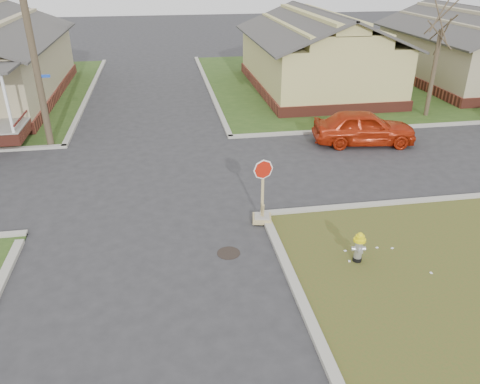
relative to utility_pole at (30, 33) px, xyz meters
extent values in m
plane|color=#2B2A2D|center=(4.20, -8.90, -4.66)|extent=(120.00, 120.00, 0.00)
cube|color=#2C4819|center=(26.20, 9.10, -4.64)|extent=(37.00, 19.00, 0.05)
cylinder|color=black|center=(6.40, -9.40, -4.66)|extent=(0.64, 0.64, 0.01)
cube|color=maroon|center=(14.20, 7.60, -4.36)|extent=(7.20, 11.20, 0.60)
cube|color=#CFC879|center=(14.20, 7.60, -2.76)|extent=(7.00, 11.00, 2.60)
cube|color=maroon|center=(24.20, 7.60, -4.36)|extent=(7.20, 11.20, 0.60)
cube|color=tan|center=(24.20, 7.60, -2.76)|extent=(7.00, 11.00, 2.60)
cylinder|color=#3C3023|center=(0.00, 0.00, -0.16)|extent=(0.28, 0.28, 9.00)
cylinder|color=#3C3023|center=(18.20, 1.30, -2.51)|extent=(0.22, 0.22, 4.20)
cylinder|color=black|center=(9.72, -10.39, -4.56)|extent=(0.24, 0.24, 0.11)
cylinder|color=#B7B7BC|center=(9.72, -10.39, -4.25)|extent=(0.21, 0.21, 0.50)
sphere|color=#B7B7BC|center=(9.72, -10.39, -4.00)|extent=(0.21, 0.21, 0.21)
cylinder|color=yellow|center=(9.72, -10.39, -3.96)|extent=(0.33, 0.33, 0.07)
cylinder|color=yellow|center=(9.72, -10.39, -3.88)|extent=(0.24, 0.24, 0.11)
sphere|color=yellow|center=(9.72, -10.39, -3.82)|extent=(0.16, 0.16, 0.16)
cube|color=#A28D58|center=(7.66, -7.88, -4.54)|extent=(0.56, 0.56, 0.14)
cube|color=#9F9A91|center=(7.66, -7.88, -4.46)|extent=(0.45, 0.45, 0.04)
cube|color=#A28D58|center=(7.66, -7.88, -3.57)|extent=(0.08, 0.04, 1.91)
cylinder|color=#B4190C|center=(7.66, -7.92, -2.88)|extent=(0.51, 0.22, 0.55)
cylinder|color=white|center=(7.66, -7.90, -2.88)|extent=(0.58, 0.25, 0.62)
imported|color=#AF270C|center=(13.40, -1.94, -3.92)|extent=(4.54, 2.34, 1.48)
camera|label=1|loc=(4.93, -20.06, 2.63)|focal=35.00mm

